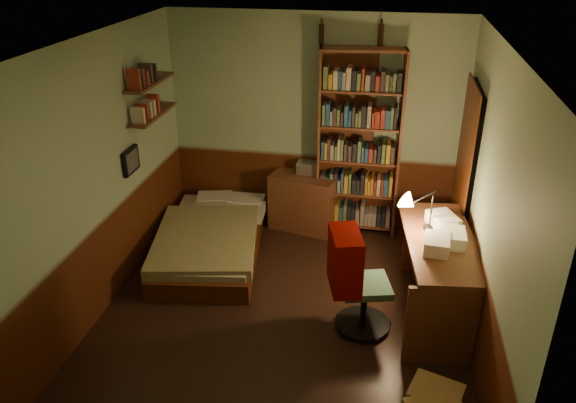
% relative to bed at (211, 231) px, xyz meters
% --- Properties ---
extents(floor, '(3.50, 4.00, 0.02)m').
position_rel_bed_xyz_m(floor, '(1.03, -0.97, -0.30)').
color(floor, black).
rests_on(floor, ground).
extents(ceiling, '(3.50, 4.00, 0.02)m').
position_rel_bed_xyz_m(ceiling, '(1.03, -0.97, 2.32)').
color(ceiling, silver).
rests_on(ceiling, wall_back).
extents(wall_back, '(3.50, 0.02, 2.60)m').
position_rel_bed_xyz_m(wall_back, '(1.03, 1.04, 1.01)').
color(wall_back, '#92AF86').
rests_on(wall_back, ground).
extents(wall_left, '(0.02, 4.00, 2.60)m').
position_rel_bed_xyz_m(wall_left, '(-0.73, -0.97, 1.01)').
color(wall_left, '#92AF86').
rests_on(wall_left, ground).
extents(wall_right, '(0.02, 4.00, 2.60)m').
position_rel_bed_xyz_m(wall_right, '(2.79, -0.97, 1.01)').
color(wall_right, '#92AF86').
rests_on(wall_right, ground).
extents(wall_front, '(3.50, 0.02, 2.60)m').
position_rel_bed_xyz_m(wall_front, '(1.03, -2.98, 1.01)').
color(wall_front, '#92AF86').
rests_on(wall_front, ground).
extents(doorway, '(0.06, 0.90, 2.00)m').
position_rel_bed_xyz_m(doorway, '(2.75, 0.33, 0.71)').
color(doorway, black).
rests_on(doorway, ground).
extents(door_trim, '(0.02, 0.98, 2.08)m').
position_rel_bed_xyz_m(door_trim, '(2.72, 0.33, 0.71)').
color(door_trim, '#451E0B').
rests_on(door_trim, ground).
extents(bed, '(1.31, 2.09, 0.58)m').
position_rel_bed_xyz_m(bed, '(0.00, 0.00, 0.00)').
color(bed, '#5F7A3E').
rests_on(bed, ground).
extents(dresser, '(0.86, 0.56, 0.71)m').
position_rel_bed_xyz_m(dresser, '(0.95, 0.79, 0.06)').
color(dresser, brown).
rests_on(dresser, ground).
extents(mini_stereo, '(0.27, 0.21, 0.14)m').
position_rel_bed_xyz_m(mini_stereo, '(0.98, 0.92, 0.48)').
color(mini_stereo, '#B2B2B7').
rests_on(mini_stereo, dresser).
extents(bookshelf, '(0.99, 0.41, 2.24)m').
position_rel_bed_xyz_m(bookshelf, '(1.58, 0.88, 0.83)').
color(bookshelf, brown).
rests_on(bookshelf, ground).
extents(bottle_left, '(0.06, 0.06, 0.22)m').
position_rel_bed_xyz_m(bottle_left, '(1.10, 0.99, 2.06)').
color(bottle_left, black).
rests_on(bottle_left, bookshelf).
extents(bottle_right, '(0.07, 0.07, 0.23)m').
position_rel_bed_xyz_m(bottle_right, '(1.75, 0.99, 2.07)').
color(bottle_right, black).
rests_on(bottle_right, bookshelf).
extents(desk, '(0.80, 1.59, 0.82)m').
position_rel_bed_xyz_m(desk, '(2.47, -0.68, 0.12)').
color(desk, brown).
rests_on(desk, ground).
extents(paper_stack, '(0.33, 0.37, 0.12)m').
position_rel_bed_xyz_m(paper_stack, '(2.49, -0.43, 0.59)').
color(paper_stack, silver).
rests_on(paper_stack, desk).
extents(desk_lamp, '(0.20, 0.20, 0.53)m').
position_rel_bed_xyz_m(desk_lamp, '(2.37, -0.49, 0.79)').
color(desk_lamp, black).
rests_on(desk_lamp, desk).
extents(office_chair, '(0.54, 0.50, 0.91)m').
position_rel_bed_xyz_m(office_chair, '(1.81, -1.05, 0.16)').
color(office_chair, '#335C46').
rests_on(office_chair, ground).
extents(red_jacket, '(0.43, 0.53, 0.55)m').
position_rel_bed_xyz_m(red_jacket, '(1.77, -1.25, 0.89)').
color(red_jacket, '#8F0700').
rests_on(red_jacket, office_chair).
extents(wall_shelf_lower, '(0.20, 0.90, 0.03)m').
position_rel_bed_xyz_m(wall_shelf_lower, '(-0.61, 0.13, 1.31)').
color(wall_shelf_lower, brown).
rests_on(wall_shelf_lower, wall_left).
extents(wall_shelf_upper, '(0.20, 0.90, 0.03)m').
position_rel_bed_xyz_m(wall_shelf_upper, '(-0.61, 0.13, 1.66)').
color(wall_shelf_upper, brown).
rests_on(wall_shelf_upper, wall_left).
extents(framed_picture, '(0.04, 0.32, 0.26)m').
position_rel_bed_xyz_m(framed_picture, '(-0.69, -0.37, 0.96)').
color(framed_picture, black).
rests_on(framed_picture, wall_left).
extents(cardboard_box_b, '(0.46, 0.42, 0.27)m').
position_rel_bed_xyz_m(cardboard_box_b, '(2.42, -2.04, -0.16)').
color(cardboard_box_b, olive).
rests_on(cardboard_box_b, ground).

